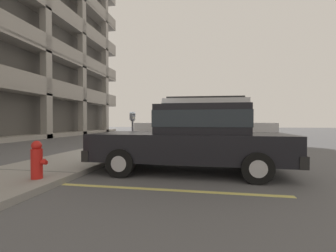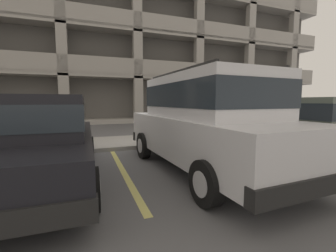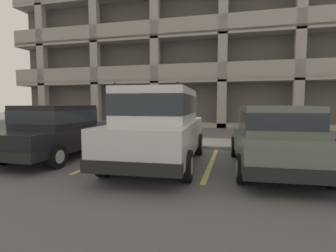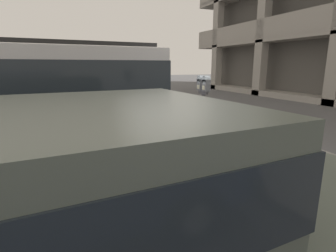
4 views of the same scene
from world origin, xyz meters
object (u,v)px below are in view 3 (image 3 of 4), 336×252
(silver_suv, at_px, (160,123))
(dark_hatchback, at_px, (274,136))
(fire_hydrant, at_px, (70,131))
(red_sedan, at_px, (60,130))
(parking_meter_near, at_px, (172,115))
(parking_garage, at_px, (226,13))

(silver_suv, xyz_separation_m, dark_hatchback, (2.80, 0.08, -0.27))
(dark_hatchback, height_order, fire_hydrant, dark_hatchback)
(dark_hatchback, bearing_deg, red_sedan, 176.31)
(red_sedan, distance_m, fire_hydrant, 3.23)
(parking_meter_near, xyz_separation_m, fire_hydrant, (-4.45, 0.30, -0.72))
(dark_hatchback, bearing_deg, parking_garage, 93.24)
(dark_hatchback, xyz_separation_m, parking_meter_near, (-3.10, 2.55, 0.36))
(parking_garage, height_order, fire_hydrant, parking_garage)
(red_sedan, distance_m, dark_hatchback, 5.92)
(red_sedan, height_order, dark_hatchback, same)
(silver_suv, relative_size, fire_hydrant, 6.96)
(silver_suv, distance_m, red_sedan, 3.13)
(red_sedan, xyz_separation_m, parking_meter_near, (2.83, 2.48, 0.36))
(silver_suv, bearing_deg, red_sedan, 174.17)
(silver_suv, height_order, dark_hatchback, silver_suv)
(red_sedan, relative_size, dark_hatchback, 0.98)
(silver_suv, bearing_deg, parking_garage, 83.26)
(parking_meter_near, bearing_deg, dark_hatchback, -39.52)
(parking_garage, bearing_deg, dark_hatchback, -83.81)
(parking_meter_near, bearing_deg, parking_garage, 84.34)
(silver_suv, relative_size, parking_garage, 0.15)
(parking_meter_near, distance_m, parking_garage, 15.75)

